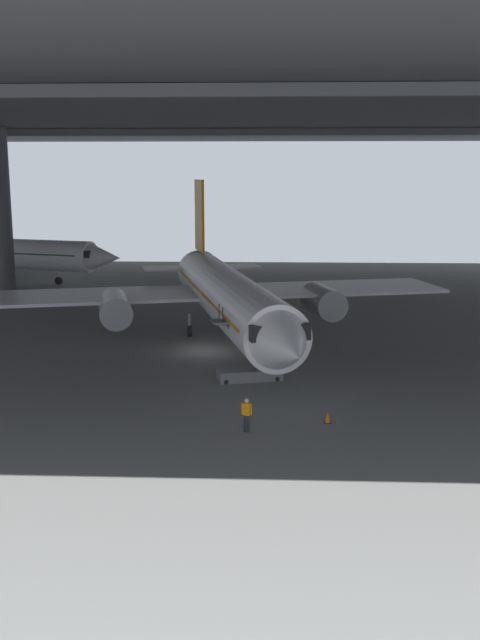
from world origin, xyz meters
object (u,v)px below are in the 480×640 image
object	(u,v)px
boarding_stairs	(248,368)
crew_worker_by_stairs	(254,354)
traffic_cone_orange	(328,417)
airplane_main	(227,296)
crew_worker_near_nose	(247,413)

from	to	relation	value
boarding_stairs	crew_worker_by_stairs	xyz separation A→B (m)	(0.26, 2.66, 0.24)
boarding_stairs	crew_worker_by_stairs	bearing A→B (deg)	84.46
crew_worker_by_stairs	traffic_cone_orange	xyz separation A→B (m)	(4.14, -10.61, -0.70)
boarding_stairs	traffic_cone_orange	size ratio (longest dim) A/B	8.03
airplane_main	crew_worker_near_nose	size ratio (longest dim) A/B	22.18
boarding_stairs	traffic_cone_orange	xyz separation A→B (m)	(4.39, -7.95, -0.45)
boarding_stairs	crew_worker_near_nose	xyz separation A→B (m)	(0.21, -9.51, 0.27)
boarding_stairs	crew_worker_by_stairs	distance (m)	2.68
airplane_main	traffic_cone_orange	bearing A→B (deg)	-71.05
airplane_main	crew_worker_near_nose	xyz separation A→B (m)	(2.24, -20.26, -2.58)
crew_worker_near_nose	crew_worker_by_stairs	xyz separation A→B (m)	(0.05, 12.17, -0.03)
crew_worker_near_nose	traffic_cone_orange	distance (m)	4.52
airplane_main	crew_worker_near_nose	bearing A→B (deg)	-83.70
boarding_stairs	crew_worker_by_stairs	world-z (taller)	boarding_stairs
boarding_stairs	traffic_cone_orange	distance (m)	9.10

